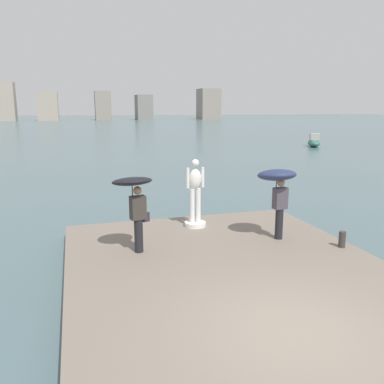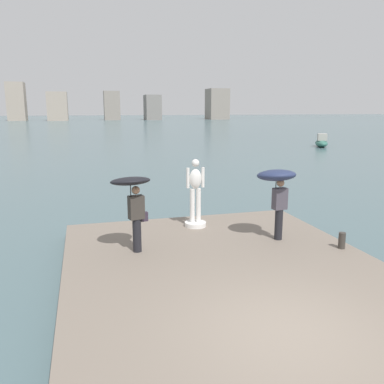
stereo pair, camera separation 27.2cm
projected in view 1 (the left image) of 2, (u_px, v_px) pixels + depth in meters
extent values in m
plane|color=#4C666B|center=(104.00, 145.00, 44.28)|extent=(400.00, 400.00, 0.00)
cube|color=slate|center=(242.00, 286.00, 8.79)|extent=(7.49, 10.38, 0.40)
cylinder|color=white|center=(195.00, 224.00, 12.55)|extent=(0.67, 0.67, 0.14)
cylinder|color=white|center=(192.00, 206.00, 12.40)|extent=(0.15, 0.15, 1.07)
cylinder|color=white|center=(198.00, 205.00, 12.46)|extent=(0.15, 0.15, 1.07)
ellipsoid|color=white|center=(195.00, 179.00, 12.26)|extent=(0.38, 0.26, 0.62)
sphere|color=white|center=(195.00, 163.00, 12.16)|extent=(0.24, 0.24, 0.24)
cylinder|color=white|center=(188.00, 178.00, 12.18)|extent=(0.10, 0.10, 0.62)
cylinder|color=white|center=(203.00, 177.00, 12.32)|extent=(0.10, 0.10, 0.62)
cylinder|color=black|center=(139.00, 236.00, 10.23)|extent=(0.22, 0.22, 0.88)
cube|color=#38332D|center=(138.00, 208.00, 10.07)|extent=(0.43, 0.32, 0.60)
sphere|color=#A87A5B|center=(137.00, 190.00, 9.98)|extent=(0.21, 0.21, 0.21)
cylinder|color=#262626|center=(132.00, 195.00, 9.98)|extent=(0.02, 0.02, 0.58)
ellipsoid|color=black|center=(132.00, 181.00, 9.91)|extent=(1.22, 1.23, 0.33)
cube|color=#332838|center=(146.00, 217.00, 10.26)|extent=(0.20, 0.14, 0.24)
cylinder|color=black|center=(279.00, 224.00, 11.28)|extent=(0.22, 0.22, 0.88)
cube|color=#47424C|center=(280.00, 198.00, 11.13)|extent=(0.40, 0.28, 0.60)
sphere|color=#A87A5B|center=(281.00, 183.00, 11.04)|extent=(0.21, 0.21, 0.21)
cylinder|color=#262626|center=(276.00, 187.00, 11.05)|extent=(0.02, 0.02, 0.53)
ellipsoid|color=navy|center=(277.00, 175.00, 10.98)|extent=(1.17, 1.20, 0.43)
cylinder|color=#38332D|center=(342.00, 239.00, 10.63)|extent=(0.18, 0.18, 0.43)
ellipsoid|color=#336B5B|center=(314.00, 143.00, 42.96)|extent=(2.56, 3.56, 0.74)
cube|color=#B2ADA3|center=(315.00, 137.00, 42.58)|extent=(1.25, 1.29, 0.71)
cube|color=#A89989|center=(6.00, 101.00, 130.22)|extent=(5.56, 6.47, 12.43)
cube|color=#A89989|center=(48.00, 106.00, 131.83)|extent=(6.46, 7.31, 9.37)
cube|color=gray|center=(103.00, 106.00, 138.57)|extent=(5.37, 4.66, 9.91)
cube|color=gray|center=(144.00, 107.00, 141.57)|extent=(5.42, 7.27, 8.68)
cube|color=gray|center=(209.00, 104.00, 149.12)|extent=(7.25, 7.93, 11.14)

